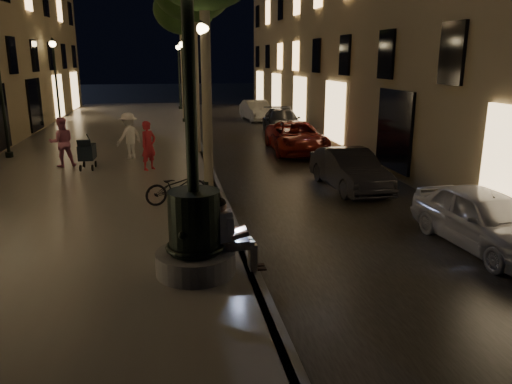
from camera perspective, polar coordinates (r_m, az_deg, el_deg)
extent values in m
plane|color=black|center=(21.63, -6.33, 4.62)|extent=(120.00, 120.00, 0.00)
cube|color=black|center=(22.02, 1.51, 4.92)|extent=(6.00, 45.00, 0.02)
cube|color=slate|center=(21.72, -16.95, 4.37)|extent=(8.00, 45.00, 0.20)
cube|color=#59595B|center=(21.61, -6.33, 4.88)|extent=(0.25, 45.00, 0.20)
cylinder|color=#59595B|center=(8.94, -6.89, -7.95)|extent=(1.40, 1.40, 0.40)
cylinder|color=black|center=(8.68, -7.04, -3.38)|extent=(0.90, 0.90, 1.10)
torus|color=black|center=(8.83, -6.95, -6.16)|extent=(1.04, 1.04, 0.10)
torus|color=black|center=(8.56, -7.13, -0.84)|extent=(0.89, 0.89, 0.09)
cylinder|color=black|center=(8.26, -7.53, 10.91)|extent=(0.20, 0.20, 3.20)
cube|color=tan|center=(8.88, -3.39, -6.02)|extent=(0.37, 0.24, 0.18)
cube|color=white|center=(8.75, -3.82, -3.93)|extent=(0.45, 0.26, 0.58)
sphere|color=tan|center=(8.63, -4.06, -1.59)|extent=(0.21, 0.21, 0.21)
sphere|color=black|center=(8.62, -4.13, -1.33)|extent=(0.21, 0.21, 0.21)
cube|color=tan|center=(8.82, -1.74, -6.13)|extent=(0.47, 0.13, 0.14)
cube|color=tan|center=(8.99, -1.91, -5.72)|extent=(0.47, 0.13, 0.14)
cube|color=tan|center=(8.95, -0.30, -7.51)|extent=(0.13, 0.12, 0.49)
cube|color=tan|center=(9.11, -0.50, -7.08)|extent=(0.13, 0.12, 0.49)
cube|color=black|center=(9.05, 0.34, -8.81)|extent=(0.26, 0.10, 0.03)
cube|color=black|center=(9.22, 0.13, -8.36)|extent=(0.26, 0.10, 0.03)
cube|color=black|center=(8.88, -1.70, -5.43)|extent=(0.24, 0.33, 0.02)
cube|color=black|center=(8.82, -2.75, -4.81)|extent=(0.09, 0.33, 0.22)
cube|color=#A5B5EC|center=(8.82, -2.65, -4.80)|extent=(0.06, 0.30, 0.18)
cylinder|color=#6B604C|center=(14.33, -5.64, 10.25)|extent=(0.28, 0.28, 5.00)
cylinder|color=#6B604C|center=(20.30, -6.92, 11.75)|extent=(0.28, 0.28, 5.10)
cylinder|color=#6B604C|center=(26.28, -7.95, 12.22)|extent=(0.28, 0.28, 4.90)
ellipsoid|color=black|center=(26.36, -8.25, 19.95)|extent=(3.00, 3.00, 2.40)
cylinder|color=#6B604C|center=(32.27, -8.29, 12.97)|extent=(0.28, 0.28, 5.20)
ellipsoid|color=black|center=(32.36, -8.55, 19.53)|extent=(3.00, 3.00, 2.40)
cylinder|color=black|center=(14.71, -5.59, 0.90)|extent=(0.28, 0.28, 0.20)
cylinder|color=black|center=(14.35, -5.81, 9.05)|extent=(0.12, 0.12, 4.40)
sphere|color=#FFD88C|center=(14.29, -6.06, 18.06)|extent=(0.36, 0.36, 0.36)
cone|color=black|center=(14.31, -6.09, 19.06)|extent=(0.30, 0.30, 0.22)
cylinder|color=black|center=(22.54, -7.29, 5.78)|extent=(0.28, 0.28, 0.20)
cylinder|color=black|center=(22.31, -7.47, 11.11)|extent=(0.12, 0.12, 4.40)
sphere|color=#FFD88C|center=(22.27, -7.68, 16.90)|extent=(0.36, 0.36, 0.36)
cone|color=black|center=(22.28, -7.70, 17.54)|extent=(0.30, 0.30, 0.22)
cylinder|color=black|center=(30.46, -8.12, 8.14)|extent=(0.28, 0.28, 0.20)
cylinder|color=black|center=(30.29, -8.27, 12.09)|extent=(0.12, 0.12, 4.40)
sphere|color=#FFD88C|center=(30.26, -8.44, 16.34)|extent=(0.36, 0.36, 0.36)
cone|color=black|center=(30.27, -8.46, 16.82)|extent=(0.30, 0.30, 0.22)
cylinder|color=black|center=(38.41, -8.61, 9.52)|extent=(0.28, 0.28, 0.20)
cylinder|color=black|center=(38.28, -8.74, 12.65)|extent=(0.12, 0.12, 4.40)
sphere|color=#FFD88C|center=(38.26, -8.88, 16.02)|extent=(0.36, 0.36, 0.36)
cone|color=black|center=(38.26, -8.89, 16.39)|extent=(0.30, 0.30, 0.22)
cylinder|color=black|center=(21.40, -26.36, 3.85)|extent=(0.28, 0.28, 0.20)
cylinder|color=black|center=(21.15, -27.02, 9.43)|extent=(0.12, 0.12, 4.40)
cylinder|color=black|center=(31.03, -21.44, 7.39)|extent=(0.28, 0.28, 0.20)
cylinder|color=black|center=(30.86, -21.82, 11.24)|extent=(0.12, 0.12, 4.40)
sphere|color=#FFD88C|center=(30.83, -22.24, 15.40)|extent=(0.36, 0.36, 0.36)
cone|color=black|center=(30.84, -22.29, 15.87)|extent=(0.30, 0.30, 0.22)
cube|color=black|center=(17.94, -18.75, 4.36)|extent=(0.52, 0.83, 0.49)
cube|color=black|center=(17.52, -19.06, 5.18)|extent=(0.44, 0.20, 0.32)
cylinder|color=black|center=(17.75, -19.43, 2.58)|extent=(0.05, 0.22, 0.22)
cylinder|color=black|center=(17.68, -18.18, 2.64)|extent=(0.05, 0.22, 0.22)
cylinder|color=black|center=(18.38, -19.05, 3.01)|extent=(0.05, 0.22, 0.22)
cylinder|color=black|center=(18.31, -17.84, 3.07)|extent=(0.05, 0.22, 0.22)
cylinder|color=black|center=(18.29, -18.63, 5.95)|extent=(0.05, 0.49, 0.30)
imported|color=#9D9EA4|center=(11.46, 24.67, -2.81)|extent=(1.75, 3.83, 1.27)
imported|color=black|center=(15.37, 10.65, 2.51)|extent=(1.50, 3.78, 1.22)
imported|color=maroon|center=(21.33, 4.63, 6.26)|extent=(2.35, 4.71, 1.28)
imported|color=#2F3034|center=(26.67, 2.99, 8.05)|extent=(2.20, 4.59, 1.29)
imported|color=gray|center=(32.26, 0.04, 9.28)|extent=(1.69, 4.02, 1.29)
imported|color=red|center=(17.27, -12.19, 5.20)|extent=(0.71, 0.70, 1.66)
imported|color=#CB6B8B|center=(18.67, -21.31, 5.34)|extent=(0.99, 0.87, 1.73)
imported|color=white|center=(19.34, -14.32, 6.22)|extent=(1.24, 1.25, 1.73)
imported|color=black|center=(13.17, -9.09, 0.61)|extent=(1.77, 1.09, 0.88)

